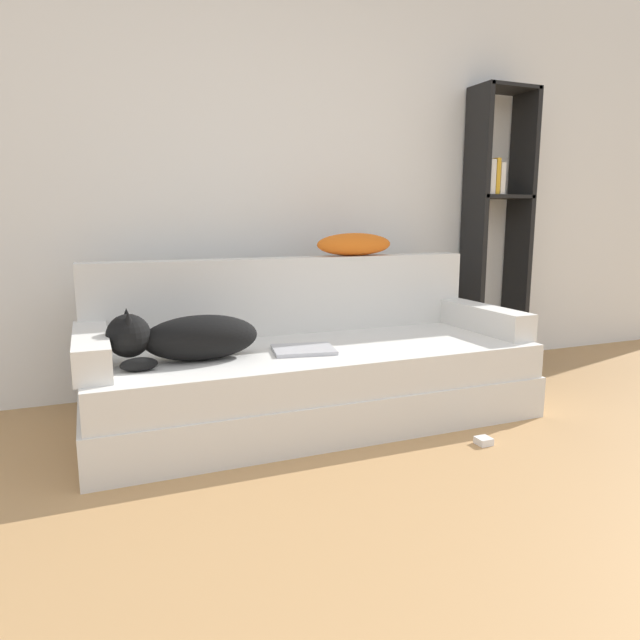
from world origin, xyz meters
TOP-DOWN VIEW (x-y plane):
  - wall_back at (0.00, 2.62)m, footprint 8.15×0.06m
  - couch at (-0.04, 1.83)m, footprint 2.28×0.92m
  - couch_backrest at (-0.04, 2.22)m, footprint 2.24×0.15m
  - couch_arm_left at (-1.11, 1.83)m, footprint 0.15×0.73m
  - couch_arm_right at (1.02, 1.83)m, footprint 0.15×0.73m
  - dog at (-0.71, 1.75)m, footprint 0.68×0.26m
  - laptop at (-0.13, 1.72)m, footprint 0.34×0.29m
  - throw_pillow at (0.38, 2.23)m, footprint 0.47×0.20m
  - bookshelf at (1.59, 2.44)m, footprint 0.43×0.26m
  - power_adapter at (0.57, 1.19)m, footprint 0.07×0.07m

SIDE VIEW (x-z plane):
  - power_adapter at x=0.57m, z-range 0.00..0.03m
  - couch at x=-0.04m, z-range 0.00..0.39m
  - laptop at x=-0.13m, z-range 0.39..0.41m
  - couch_arm_left at x=-1.11m, z-range 0.39..0.54m
  - couch_arm_right at x=1.02m, z-range 0.39..0.54m
  - dog at x=-0.71m, z-range 0.38..0.63m
  - couch_backrest at x=-0.04m, z-range 0.39..0.82m
  - throw_pillow at x=0.38m, z-range 0.82..0.96m
  - bookshelf at x=1.59m, z-range 0.10..2.02m
  - wall_back at x=0.00m, z-range 0.00..2.70m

